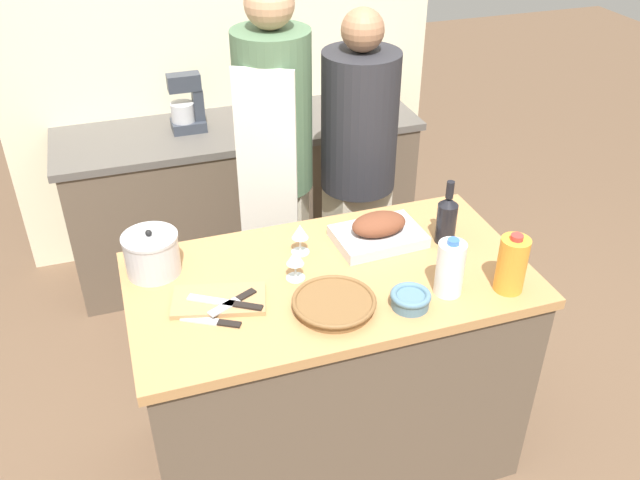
{
  "coord_description": "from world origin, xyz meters",
  "views": [
    {
      "loc": [
        -0.66,
        -1.89,
        2.4
      ],
      "look_at": [
        0.0,
        0.12,
        1.02
      ],
      "focal_mm": 38.0,
      "sensor_mm": 36.0,
      "label": 1
    }
  ],
  "objects_px": {
    "knife_chef": "(228,303)",
    "stand_mixer": "(187,107)",
    "mixing_bowl": "(410,299)",
    "person_cook_guest": "(358,164)",
    "stock_pot": "(152,254)",
    "milk_jug": "(450,268)",
    "wine_glass_right": "(295,259)",
    "knife_bread": "(213,322)",
    "juice_jug": "(512,264)",
    "condiment_bottle_tall": "(256,109)",
    "wicker_basket": "(334,303)",
    "wine_glass_left": "(300,233)",
    "person_cook_aproned": "(275,158)",
    "condiment_bottle_short": "(262,101)",
    "cutting_board": "(219,300)",
    "roasting_pan": "(378,231)",
    "knife_paring": "(234,301)",
    "wine_bottle_green": "(447,218)"
  },
  "relations": [
    {
      "from": "milk_jug",
      "to": "wine_glass_right",
      "type": "distance_m",
      "value": 0.54
    },
    {
      "from": "condiment_bottle_short",
      "to": "mixing_bowl",
      "type": "bearing_deg",
      "value": -89.35
    },
    {
      "from": "roasting_pan",
      "to": "mixing_bowl",
      "type": "distance_m",
      "value": 0.41
    },
    {
      "from": "juice_jug",
      "to": "condiment_bottle_tall",
      "type": "xyz_separation_m",
      "value": [
        -0.47,
        1.83,
        -0.08
      ]
    },
    {
      "from": "roasting_pan",
      "to": "milk_jug",
      "type": "bearing_deg",
      "value": -74.17
    },
    {
      "from": "wine_glass_right",
      "to": "stock_pot",
      "type": "bearing_deg",
      "value": 157.12
    },
    {
      "from": "stock_pot",
      "to": "wine_bottle_green",
      "type": "relative_size",
      "value": 0.77
    },
    {
      "from": "mixing_bowl",
      "to": "person_cook_guest",
      "type": "bearing_deg",
      "value": 77.85
    },
    {
      "from": "stock_pot",
      "to": "roasting_pan",
      "type": "bearing_deg",
      "value": -4.7
    },
    {
      "from": "wine_bottle_green",
      "to": "wine_glass_left",
      "type": "xyz_separation_m",
      "value": [
        -0.56,
        0.1,
        -0.02
      ]
    },
    {
      "from": "knife_chef",
      "to": "condiment_bottle_tall",
      "type": "distance_m",
      "value": 1.7
    },
    {
      "from": "knife_chef",
      "to": "stand_mixer",
      "type": "distance_m",
      "value": 1.66
    },
    {
      "from": "wine_glass_left",
      "to": "stock_pot",
      "type": "bearing_deg",
      "value": 174.9
    },
    {
      "from": "juice_jug",
      "to": "person_cook_aproned",
      "type": "bearing_deg",
      "value": 115.82
    },
    {
      "from": "wine_glass_left",
      "to": "stand_mixer",
      "type": "xyz_separation_m",
      "value": [
        -0.21,
        1.4,
        -0.01
      ]
    },
    {
      "from": "wine_glass_left",
      "to": "knife_chef",
      "type": "bearing_deg",
      "value": -143.63
    },
    {
      "from": "wine_glass_left",
      "to": "stand_mixer",
      "type": "distance_m",
      "value": 1.42
    },
    {
      "from": "wine_glass_left",
      "to": "knife_bread",
      "type": "xyz_separation_m",
      "value": [
        -0.4,
        -0.31,
        -0.09
      ]
    },
    {
      "from": "knife_chef",
      "to": "knife_paring",
      "type": "bearing_deg",
      "value": 3.3
    },
    {
      "from": "juice_jug",
      "to": "person_cook_guest",
      "type": "xyz_separation_m",
      "value": [
        -0.13,
        1.13,
        -0.13
      ]
    },
    {
      "from": "knife_paring",
      "to": "condiment_bottle_tall",
      "type": "xyz_separation_m",
      "value": [
        0.47,
        1.62,
        0.01
      ]
    },
    {
      "from": "wine_glass_right",
      "to": "condiment_bottle_short",
      "type": "xyz_separation_m",
      "value": [
        0.3,
        1.69,
        -0.08
      ]
    },
    {
      "from": "knife_bread",
      "to": "person_cook_guest",
      "type": "relative_size",
      "value": 0.12
    },
    {
      "from": "knife_chef",
      "to": "stand_mixer",
      "type": "height_order",
      "value": "stand_mixer"
    },
    {
      "from": "stock_pot",
      "to": "knife_bread",
      "type": "height_order",
      "value": "stock_pot"
    },
    {
      "from": "stock_pot",
      "to": "mixing_bowl",
      "type": "distance_m",
      "value": 0.94
    },
    {
      "from": "mixing_bowl",
      "to": "wine_glass_right",
      "type": "distance_m",
      "value": 0.43
    },
    {
      "from": "roasting_pan",
      "to": "knife_paring",
      "type": "bearing_deg",
      "value": -160.35
    },
    {
      "from": "cutting_board",
      "to": "wine_glass_right",
      "type": "distance_m",
      "value": 0.31
    },
    {
      "from": "wine_glass_left",
      "to": "person_cook_guest",
      "type": "relative_size",
      "value": 0.07
    },
    {
      "from": "knife_bread",
      "to": "condiment_bottle_short",
      "type": "height_order",
      "value": "condiment_bottle_short"
    },
    {
      "from": "wicker_basket",
      "to": "cutting_board",
      "type": "relative_size",
      "value": 0.82
    },
    {
      "from": "knife_chef",
      "to": "person_cook_guest",
      "type": "bearing_deg",
      "value": 48.07
    },
    {
      "from": "cutting_board",
      "to": "wine_glass_left",
      "type": "distance_m",
      "value": 0.42
    },
    {
      "from": "stock_pot",
      "to": "person_cook_aproned",
      "type": "height_order",
      "value": "person_cook_aproned"
    },
    {
      "from": "wine_bottle_green",
      "to": "condiment_bottle_tall",
      "type": "xyz_separation_m",
      "value": [
        -0.4,
        1.48,
        -0.07
      ]
    },
    {
      "from": "wine_glass_left",
      "to": "knife_chef",
      "type": "height_order",
      "value": "wine_glass_left"
    },
    {
      "from": "stock_pot",
      "to": "wicker_basket",
      "type": "bearing_deg",
      "value": -36.63
    },
    {
      "from": "condiment_bottle_tall",
      "to": "person_cook_aproned",
      "type": "relative_size",
      "value": 0.1
    },
    {
      "from": "wicker_basket",
      "to": "cutting_board",
      "type": "height_order",
      "value": "wicker_basket"
    },
    {
      "from": "condiment_bottle_tall",
      "to": "knife_chef",
      "type": "bearing_deg",
      "value": -107.0
    },
    {
      "from": "milk_jug",
      "to": "knife_chef",
      "type": "xyz_separation_m",
      "value": [
        -0.75,
        0.15,
        -0.08
      ]
    },
    {
      "from": "roasting_pan",
      "to": "juice_jug",
      "type": "bearing_deg",
      "value": -53.35
    },
    {
      "from": "milk_jug",
      "to": "stand_mixer",
      "type": "bearing_deg",
      "value": 109.12
    },
    {
      "from": "juice_jug",
      "to": "knife_chef",
      "type": "distance_m",
      "value": 0.99
    },
    {
      "from": "mixing_bowl",
      "to": "knife_chef",
      "type": "relative_size",
      "value": 0.58
    },
    {
      "from": "person_cook_aproned",
      "to": "stock_pot",
      "type": "bearing_deg",
      "value": -107.11
    },
    {
      "from": "wicker_basket",
      "to": "stock_pot",
      "type": "bearing_deg",
      "value": 143.37
    },
    {
      "from": "roasting_pan",
      "to": "wine_glass_left",
      "type": "relative_size",
      "value": 2.83
    },
    {
      "from": "person_cook_aproned",
      "to": "knife_chef",
      "type": "bearing_deg",
      "value": -86.39
    }
  ]
}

